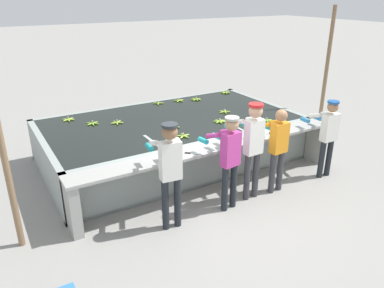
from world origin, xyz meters
name	(u,v)px	position (x,y,z in m)	size (l,w,h in m)	color
ground_plane	(222,196)	(0.00, 0.00, 0.00)	(80.00, 80.00, 0.00)	gray
wash_tank	(172,139)	(0.00, 1.97, 0.45)	(5.40, 3.05, 0.91)	gray
work_ledge	(216,158)	(0.00, 0.23, 0.67)	(5.40, 0.45, 0.91)	#9E9E99
worker_0	(170,166)	(-1.24, -0.36, 1.06)	(0.45, 0.74, 1.73)	#1E2328
worker_1	(229,154)	(-0.15, -0.36, 1.00)	(0.47, 0.74, 1.65)	#1E2328
worker_2	(252,141)	(0.40, -0.27, 1.08)	(0.41, 0.73, 1.76)	#38383D
worker_3	(277,143)	(0.95, -0.31, 0.94)	(0.42, 0.71, 1.59)	#38383D
worker_4	(328,132)	(2.21, -0.35, 0.94)	(0.43, 0.72, 1.57)	#1E2328
banana_bunch_floating_0	(93,123)	(-1.56, 2.51, 0.93)	(0.27, 0.28, 0.08)	#7FAD33
banana_bunch_floating_1	(196,99)	(1.25, 3.00, 0.93)	(0.28, 0.28, 0.08)	#7FAD33
banana_bunch_floating_2	(220,121)	(0.79, 1.27, 0.93)	(0.28, 0.28, 0.08)	#8CB738
banana_bunch_floating_3	(168,133)	(-0.46, 1.22, 0.93)	(0.27, 0.28, 0.08)	#75A333
banana_bunch_floating_4	(174,127)	(-0.21, 1.47, 0.93)	(0.28, 0.27, 0.08)	#75A333
banana_bunch_floating_5	(117,122)	(-1.10, 2.30, 0.93)	(0.26, 0.28, 0.08)	#93BC3D
banana_bunch_floating_6	(68,119)	(-1.93, 3.02, 0.93)	(0.27, 0.28, 0.08)	#9EC642
banana_bunch_floating_7	(224,112)	(1.26, 1.78, 0.93)	(0.27, 0.28, 0.08)	#93BC3D
banana_bunch_floating_8	(158,103)	(0.28, 3.18, 0.93)	(0.26, 0.26, 0.08)	#93BC3D
banana_bunch_floating_9	(266,120)	(1.67, 0.81, 0.93)	(0.28, 0.28, 0.08)	#7FAD33
banana_bunch_floating_10	(225,92)	(2.30, 3.19, 0.93)	(0.28, 0.28, 0.08)	#8CB738
banana_bunch_floating_11	(179,100)	(0.83, 3.12, 0.93)	(0.27, 0.28, 0.08)	#93BC3D
banana_bunch_floating_12	(183,136)	(-0.30, 0.91, 0.93)	(0.27, 0.28, 0.08)	#93BC3D
knife_0	(271,132)	(1.31, 0.26, 0.92)	(0.29, 0.24, 0.02)	silver
knife_1	(192,153)	(-0.57, 0.14, 0.92)	(0.28, 0.26, 0.02)	silver
support_post_left	(2,145)	(-3.37, 0.34, 1.60)	(0.09, 0.09, 3.20)	#846647
support_post_right	(326,77)	(3.61, 1.03, 1.60)	(0.09, 0.09, 3.20)	#846647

